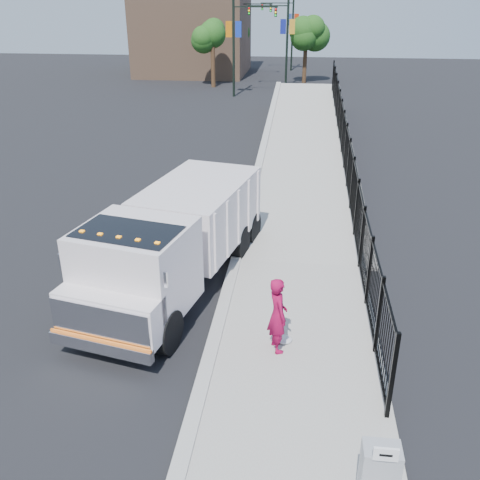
# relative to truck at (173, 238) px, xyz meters

# --- Properties ---
(ground) EXTENTS (120.00, 120.00, 0.00)m
(ground) POSITION_rel_truck_xyz_m (1.43, -2.43, -1.46)
(ground) COLOR black
(ground) RESTS_ON ground
(sidewalk) EXTENTS (3.55, 12.00, 0.12)m
(sidewalk) POSITION_rel_truck_xyz_m (3.36, -4.43, -1.40)
(sidewalk) COLOR #9E998E
(sidewalk) RESTS_ON ground
(curb) EXTENTS (0.30, 12.00, 0.16)m
(curb) POSITION_rel_truck_xyz_m (1.43, -4.43, -1.38)
(curb) COLOR #ADAAA3
(curb) RESTS_ON ground
(ramp) EXTENTS (3.95, 24.06, 3.19)m
(ramp) POSITION_rel_truck_xyz_m (3.56, 13.57, -1.46)
(ramp) COLOR #9E998E
(ramp) RESTS_ON ground
(iron_fence) EXTENTS (0.10, 28.00, 1.80)m
(iron_fence) POSITION_rel_truck_xyz_m (4.98, 9.57, -0.56)
(iron_fence) COLOR black
(iron_fence) RESTS_ON ground
(truck) EXTENTS (3.97, 7.92, 2.60)m
(truck) POSITION_rel_truck_xyz_m (0.00, 0.00, 0.00)
(truck) COLOR black
(truck) RESTS_ON ground
(worker) EXTENTS (0.62, 0.74, 1.74)m
(worker) POSITION_rel_truck_xyz_m (2.85, -2.59, -0.47)
(worker) COLOR maroon
(worker) RESTS_ON sidewalk
(utility_cabinet) EXTENTS (0.55, 0.40, 1.25)m
(utility_cabinet) POSITION_rel_truck_xyz_m (4.53, -6.45, -0.72)
(utility_cabinet) COLOR gray
(utility_cabinet) RESTS_ON sidewalk
(arrow_sign) EXTENTS (0.35, 0.04, 0.22)m
(arrow_sign) POSITION_rel_truck_xyz_m (4.53, -6.67, 0.02)
(arrow_sign) COLOR white
(arrow_sign) RESTS_ON utility_cabinet
(debris) EXTENTS (0.35, 0.35, 0.09)m
(debris) POSITION_rel_truck_xyz_m (3.01, -2.29, -1.30)
(debris) COLOR silver
(debris) RESTS_ON sidewalk
(light_pole_0) EXTENTS (3.78, 0.22, 8.00)m
(light_pole_0) POSITION_rel_truck_xyz_m (-1.84, 29.13, 2.90)
(light_pole_0) COLOR black
(light_pole_0) RESTS_ON ground
(light_pole_1) EXTENTS (3.78, 0.22, 8.00)m
(light_pole_1) POSITION_rel_truck_xyz_m (1.35, 32.85, 2.90)
(light_pole_1) COLOR black
(light_pole_1) RESTS_ON ground
(light_pole_2) EXTENTS (3.77, 0.22, 8.00)m
(light_pole_2) POSITION_rel_truck_xyz_m (-2.86, 39.53, 2.90)
(light_pole_2) COLOR black
(light_pole_2) RESTS_ON ground
(light_pole_3) EXTENTS (3.77, 0.22, 8.00)m
(light_pole_3) POSITION_rel_truck_xyz_m (1.45, 44.70, 2.90)
(light_pole_3) COLOR black
(light_pole_3) RESTS_ON ground
(tree_0) EXTENTS (2.28, 2.28, 5.14)m
(tree_0) POSITION_rel_truck_xyz_m (-4.41, 33.37, 2.46)
(tree_0) COLOR #382314
(tree_0) RESTS_ON ground
(tree_1) EXTENTS (2.32, 2.32, 5.16)m
(tree_1) POSITION_rel_truck_xyz_m (3.13, 36.61, 2.46)
(tree_1) COLOR #382314
(tree_1) RESTS_ON ground
(tree_2) EXTENTS (2.41, 2.41, 5.21)m
(tree_2) POSITION_rel_truck_xyz_m (-3.84, 44.89, 2.47)
(tree_2) COLOR #382314
(tree_2) RESTS_ON ground
(building) EXTENTS (10.00, 10.00, 8.00)m
(building) POSITION_rel_truck_xyz_m (-7.57, 41.57, 2.54)
(building) COLOR #8C664C
(building) RESTS_ON ground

